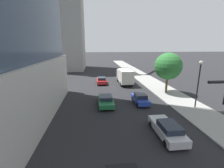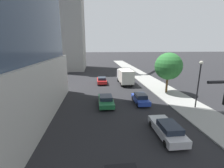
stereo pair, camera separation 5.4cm
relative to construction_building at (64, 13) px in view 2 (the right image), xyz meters
name	(u,v)px [view 2 (the right image)]	position (x,y,z in m)	size (l,w,h in m)	color
sidewalk	(173,96)	(21.75, -32.83, -18.21)	(4.85, 120.00, 0.15)	gray
construction_building	(64,13)	(0.00, 0.00, 0.00)	(18.92, 15.74, 43.60)	#9E9B93
street_lamp	(199,78)	(22.28, -37.72, -14.22)	(0.44, 0.44, 6.01)	black
street_tree	(168,66)	(21.56, -30.86, -13.66)	(4.47, 4.47, 6.72)	brown
car_silver	(167,129)	(15.73, -43.37, -17.58)	(1.81, 4.75, 1.41)	#B7B7BC
car_red	(102,80)	(10.84, -22.86, -17.55)	(1.95, 4.45, 1.45)	red
car_green	(106,100)	(10.84, -35.27, -17.59)	(1.95, 4.76, 1.36)	#1E6638
car_blue	(140,99)	(15.73, -35.12, -17.58)	(1.72, 4.08, 1.41)	#233D9E
box_truck	(125,76)	(15.73, -23.70, -16.51)	(2.47, 6.70, 3.14)	silver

